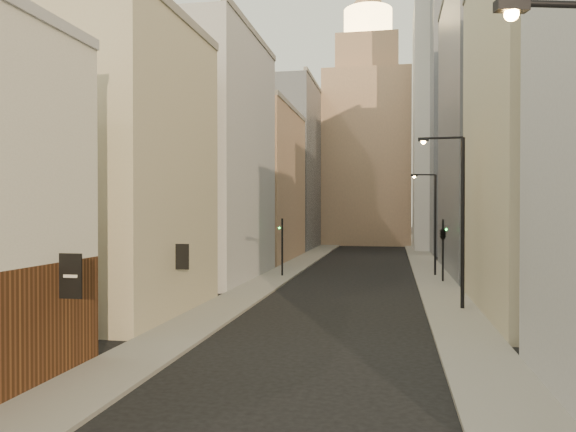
# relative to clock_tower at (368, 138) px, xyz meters

# --- Properties ---
(sidewalk_left) EXTENTS (3.00, 140.00, 0.15)m
(sidewalk_left) POSITION_rel_clock_tower_xyz_m (-5.50, -37.00, -17.56)
(sidewalk_left) COLOR gray
(sidewalk_left) RESTS_ON ground
(sidewalk_right) EXTENTS (3.00, 140.00, 0.15)m
(sidewalk_right) POSITION_rel_clock_tower_xyz_m (7.50, -37.00, -17.56)
(sidewalk_right) COLOR gray
(sidewalk_right) RESTS_ON ground
(left_bldg_beige) EXTENTS (8.00, 12.00, 16.00)m
(left_bldg_beige) POSITION_rel_clock_tower_xyz_m (-11.00, -66.00, -9.63)
(left_bldg_beige) COLOR tan
(left_bldg_beige) RESTS_ON ground
(left_bldg_grey) EXTENTS (8.00, 16.00, 20.00)m
(left_bldg_grey) POSITION_rel_clock_tower_xyz_m (-11.00, -50.00, -7.63)
(left_bldg_grey) COLOR #A2A3A8
(left_bldg_grey) RESTS_ON ground
(left_bldg_tan) EXTENTS (8.00, 18.00, 17.00)m
(left_bldg_tan) POSITION_rel_clock_tower_xyz_m (-11.00, -32.00, -9.13)
(left_bldg_tan) COLOR #A18167
(left_bldg_tan) RESTS_ON ground
(left_bldg_wingrid) EXTENTS (8.00, 20.00, 24.00)m
(left_bldg_wingrid) POSITION_rel_clock_tower_xyz_m (-11.00, -12.00, -5.63)
(left_bldg_wingrid) COLOR gray
(left_bldg_wingrid) RESTS_ON ground
(right_bldg_beige) EXTENTS (8.00, 16.00, 20.00)m
(right_bldg_beige) POSITION_rel_clock_tower_xyz_m (13.00, -62.00, -7.63)
(right_bldg_beige) COLOR tan
(right_bldg_beige) RESTS_ON ground
(right_bldg_wingrid) EXTENTS (8.00, 20.00, 26.00)m
(right_bldg_wingrid) POSITION_rel_clock_tower_xyz_m (13.00, -42.00, -4.63)
(right_bldg_wingrid) COLOR gray
(right_bldg_wingrid) RESTS_ON ground
(highrise) EXTENTS (21.00, 23.00, 51.20)m
(highrise) POSITION_rel_clock_tower_xyz_m (19.00, -14.00, 8.02)
(highrise) COLOR gray
(highrise) RESTS_ON ground
(clock_tower) EXTENTS (14.00, 14.00, 44.90)m
(clock_tower) POSITION_rel_clock_tower_xyz_m (0.00, 0.00, 0.00)
(clock_tower) COLOR #A18167
(clock_tower) RESTS_ON ground
(white_tower) EXTENTS (8.00, 8.00, 41.50)m
(white_tower) POSITION_rel_clock_tower_xyz_m (11.00, -14.00, 0.97)
(white_tower) COLOR silver
(white_tower) RESTS_ON ground
(streetlamp_mid) EXTENTS (2.61, 0.32, 9.96)m
(streetlamp_mid) POSITION_rel_clock_tower_xyz_m (7.85, -61.61, -11.94)
(streetlamp_mid) COLOR black
(streetlamp_mid) RESTS_ON ground
(streetlamp_far) EXTENTS (2.18, 1.02, 8.79)m
(streetlamp_far) POSITION_rel_clock_tower_xyz_m (7.55, -45.48, -12.61)
(streetlamp_far) COLOR black
(streetlamp_far) RESTS_ON ground
(traffic_light_left) EXTENTS (0.55, 0.45, 5.00)m
(traffic_light_left) POSITION_rel_clock_tower_xyz_m (-5.08, -48.10, -14.26)
(traffic_light_left) COLOR black
(traffic_light_left) RESTS_ON ground
(traffic_light_right) EXTENTS (0.85, 0.85, 5.00)m
(traffic_light_right) POSITION_rel_clock_tower_xyz_m (8.05, -49.48, -13.69)
(traffic_light_right) COLOR black
(traffic_light_right) RESTS_ON ground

